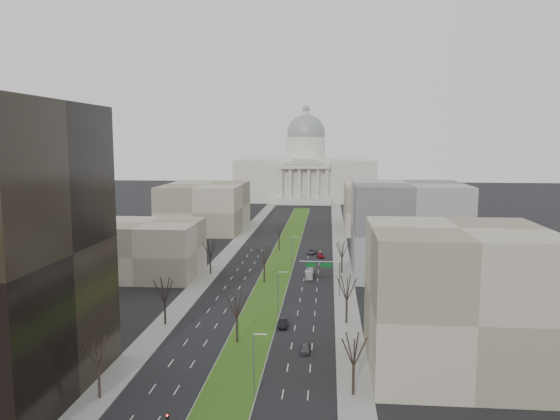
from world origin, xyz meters
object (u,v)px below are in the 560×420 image
Objects in this scene: car_grey_far at (312,252)px; car_grey_near at (305,348)px; car_red at (321,255)px; box_van at (310,273)px; car_black at (283,323)px.

car_grey_near is at bearing -79.04° from car_grey_far.
box_van is (-2.40, -24.49, 0.41)m from car_red.
box_van is at bearing 89.21° from car_grey_near.
car_grey_far is at bearing 91.60° from box_van.
car_grey_near is at bearing -98.47° from car_red.
car_red is at bearing 86.97° from car_grey_near.
car_grey_near is 0.77× the size of car_grey_far.
car_black reaches higher than car_red.
box_van reaches higher than car_grey_near.
car_grey_near is 74.26m from car_red.
car_grey_near is at bearing -87.91° from box_van.
car_red is at bearing 85.32° from box_van.
box_van is at bearing 81.45° from car_black.
car_grey_near is at bearing -71.32° from car_black.
car_grey_far is (3.35, 67.46, -0.04)m from car_black.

